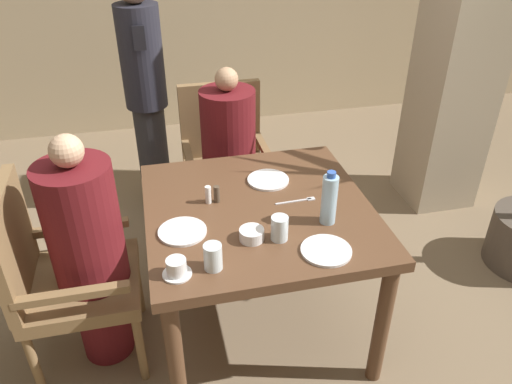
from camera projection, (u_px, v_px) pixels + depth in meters
The scene contains 19 objects.
ground_plane at pixel (258, 321), 2.66m from camera, with size 16.00×16.00×0.00m, color #7A664C.
pillar_stone at pixel (471, 7), 3.03m from camera, with size 0.44×0.44×2.70m.
dining_table at pixel (258, 225), 2.33m from camera, with size 1.02×1.03×0.73m.
chair_left_side at pixel (59, 272), 2.22m from camera, with size 0.52×0.51×0.95m.
diner_in_left_chair at pixel (89, 253), 2.20m from camera, with size 0.32×0.32×1.18m.
chair_far_side at pixel (225, 157), 3.15m from camera, with size 0.51×0.52×0.95m.
diner_in_far_chair at pixel (229, 158), 2.99m from camera, with size 0.32×0.32×1.14m.
standing_host at pixel (145, 89), 3.21m from camera, with size 0.27×0.31×1.59m.
plate_main_left at pixel (268, 180), 2.47m from camera, with size 0.21×0.21×0.01m.
plate_main_right at pixel (326, 251), 2.00m from camera, with size 0.21×0.21×0.01m.
plate_dessert_center at pixel (182, 231), 2.11m from camera, with size 0.21×0.21×0.01m.
teacup_with_saucer at pixel (177, 268), 1.87m from camera, with size 0.11×0.11×0.07m.
bowl_small at pixel (252, 234), 2.06m from camera, with size 0.10×0.10×0.05m.
water_bottle at pixel (329, 199), 2.12m from camera, with size 0.07×0.07×0.25m.
glass_tall_near at pixel (280, 228), 2.05m from camera, with size 0.07×0.07×0.11m.
glass_tall_mid at pixel (213, 257), 1.89m from camera, with size 0.07×0.07×0.11m.
salt_shaker at pixel (208, 195), 2.29m from camera, with size 0.03×0.03×0.09m.
pepper_shaker at pixel (217, 194), 2.29m from camera, with size 0.03×0.03×0.08m.
fork_beside_plate at pixel (300, 201), 2.32m from camera, with size 0.19×0.02×0.00m.
Camera 1 is at (-0.44, -1.84, 2.00)m, focal length 35.00 mm.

